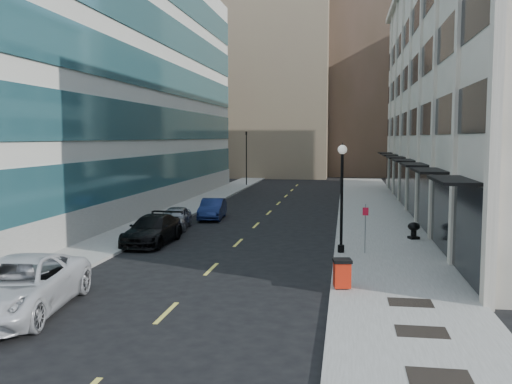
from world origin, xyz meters
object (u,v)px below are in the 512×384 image
(car_black_pickup, at_px, (152,230))
(urn_planter, at_px, (414,229))
(car_blue_sedan, at_px, (212,209))
(sign_post, at_px, (365,222))
(traffic_signal, at_px, (246,135))
(lamppost, at_px, (342,188))
(car_white_van, at_px, (18,286))
(trash_bin, at_px, (342,273))
(car_silver_sedan, at_px, (176,218))

(car_black_pickup, relative_size, urn_planter, 5.74)
(car_blue_sedan, relative_size, urn_planter, 4.69)
(sign_post, bearing_deg, traffic_signal, 111.38)
(lamppost, height_order, sign_post, lamppost)
(traffic_signal, relative_size, car_white_van, 1.12)
(traffic_signal, relative_size, urn_planter, 7.95)
(car_white_van, bearing_deg, car_blue_sedan, 79.83)
(car_black_pickup, xyz_separation_m, lamppost, (9.61, -1.41, 2.41))
(car_black_pickup, bearing_deg, sign_post, -6.38)
(car_black_pickup, height_order, lamppost, lamppost)
(traffic_signal, height_order, lamppost, traffic_signal)
(trash_bin, bearing_deg, urn_planter, 61.68)
(traffic_signal, xyz_separation_m, urn_planter, (14.55, -32.24, -5.03))
(trash_bin, bearing_deg, lamppost, 81.65)
(car_black_pickup, distance_m, car_blue_sedan, 9.27)
(car_silver_sedan, distance_m, lamppost, 11.92)
(car_silver_sedan, bearing_deg, car_black_pickup, -93.76)
(car_black_pickup, bearing_deg, urn_planter, 12.87)
(car_black_pickup, bearing_deg, car_white_van, -89.75)
(lamppost, distance_m, urn_planter, 6.09)
(car_silver_sedan, height_order, lamppost, lamppost)
(lamppost, bearing_deg, car_white_van, -133.36)
(traffic_signal, bearing_deg, car_white_van, -88.80)
(car_blue_sedan, relative_size, sign_post, 1.82)
(traffic_signal, height_order, car_silver_sedan, traffic_signal)
(urn_planter, bearing_deg, trash_bin, -109.18)
(car_silver_sedan, bearing_deg, car_blue_sedan, 67.87)
(traffic_signal, distance_m, car_white_van, 47.04)
(car_white_van, bearing_deg, trash_bin, 15.28)
(traffic_signal, xyz_separation_m, trash_bin, (10.90, -42.74, -5.01))
(car_black_pickup, height_order, car_blue_sedan, car_black_pickup)
(trash_bin, xyz_separation_m, sign_post, (1.00, 6.33, 0.91))
(car_blue_sedan, bearing_deg, traffic_signal, 90.20)
(car_white_van, relative_size, car_silver_sedan, 1.58)
(car_white_van, distance_m, car_black_pickup, 11.82)
(car_black_pickup, distance_m, lamppost, 10.00)
(car_black_pickup, xyz_separation_m, car_blue_sedan, (0.98, 9.22, -0.05))
(trash_bin, height_order, sign_post, sign_post)
(traffic_signal, xyz_separation_m, lamppost, (10.81, -36.37, -2.58))
(car_white_van, xyz_separation_m, car_black_pickup, (0.22, 11.82, -0.13))
(car_white_van, relative_size, lamppost, 1.22)
(car_silver_sedan, relative_size, sign_post, 1.73)
(car_white_van, height_order, car_silver_sedan, car_white_van)
(traffic_signal, height_order, car_black_pickup, traffic_signal)
(sign_post, xyz_separation_m, urn_planter, (2.65, 4.17, -0.94))
(trash_bin, bearing_deg, car_silver_sedan, 119.08)
(car_white_van, xyz_separation_m, urn_planter, (13.57, 14.54, -0.18))
(trash_bin, distance_m, urn_planter, 11.12)
(car_white_van, relative_size, urn_planter, 7.08)
(car_black_pickup, relative_size, sign_post, 2.22)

